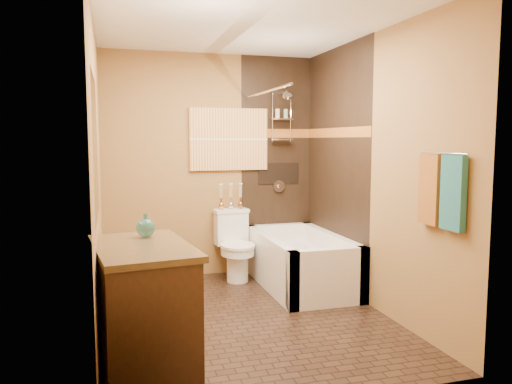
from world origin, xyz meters
name	(u,v)px	position (x,y,z in m)	size (l,w,h in m)	color
floor	(246,317)	(0.00, 0.00, 0.00)	(3.00, 3.00, 0.00)	black
wall_left	(98,178)	(-1.20, 0.00, 1.25)	(0.02, 3.00, 2.50)	olive
wall_right	(372,172)	(1.20, 0.00, 1.25)	(0.02, 3.00, 2.50)	olive
wall_back	(211,166)	(0.00, 1.50, 1.25)	(2.40, 0.02, 2.50)	olive
wall_front	(316,193)	(0.00, -1.50, 1.25)	(2.40, 0.02, 2.50)	olive
ceiling	(246,23)	(0.00, 0.00, 2.50)	(3.00, 3.00, 0.00)	silver
alcove_tile_back	(276,165)	(0.78, 1.49, 1.25)	(0.85, 0.01, 2.50)	black
alcove_tile_right	(336,168)	(1.19, 0.75, 1.25)	(0.01, 1.50, 2.50)	black
mosaic_band_back	(277,133)	(0.78, 1.48, 1.62)	(0.85, 0.01, 0.10)	#924B1A
mosaic_band_right	(335,133)	(1.18, 0.75, 1.62)	(0.01, 1.50, 0.10)	#924B1A
alcove_niche	(279,173)	(0.80, 1.48, 1.15)	(0.50, 0.01, 0.25)	black
shower_fixtures	(282,129)	(0.80, 1.38, 1.67)	(0.24, 0.33, 1.16)	silver
curtain_rod	(265,92)	(0.40, 0.75, 2.02)	(0.03, 0.03, 1.55)	silver
towel_bar	(441,153)	(1.15, -1.05, 1.45)	(0.02, 0.02, 0.55)	silver
towel_teal	(453,193)	(1.16, -1.18, 1.18)	(0.05, 0.22, 0.52)	#20666B
towel_rust	(430,189)	(1.16, -0.92, 1.18)	(0.05, 0.22, 0.52)	#94601B
sunset_painting	(229,139)	(0.20, 1.48, 1.55)	(0.90, 0.04, 0.70)	orange
vanity_mirror	(95,147)	(-1.19, -0.78, 1.50)	(0.01, 1.00, 0.90)	white
bathtub	(301,266)	(0.80, 0.75, 0.22)	(0.80, 1.50, 0.55)	white
toilet	(235,245)	(0.20, 1.22, 0.39)	(0.40, 0.59, 0.76)	white
vanity	(142,308)	(-0.92, -0.78, 0.43)	(0.71, 1.04, 0.86)	black
teal_bottle	(146,225)	(-0.87, -0.53, 0.95)	(0.13, 0.13, 0.21)	#246D66
bud_vases	(231,196)	(0.20, 1.39, 0.92)	(0.29, 0.06, 0.28)	#C48D3D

